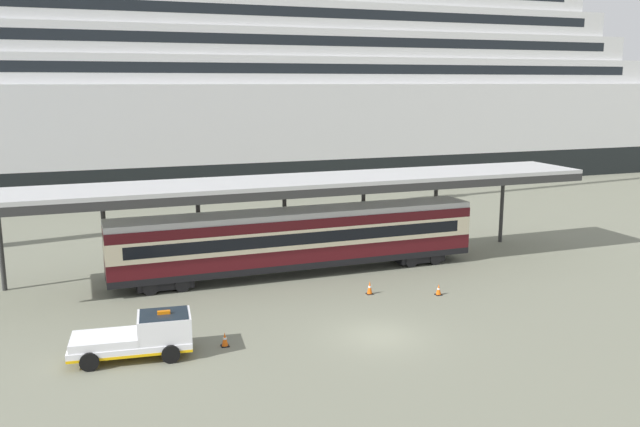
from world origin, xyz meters
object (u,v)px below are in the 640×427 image
traffic_cone_mid (370,288)px  traffic_cone_far (439,290)px  traffic_cone_near (225,339)px  train_carriage (298,238)px  cruise_ship (11,91)px  service_truck (143,335)px

traffic_cone_mid → traffic_cone_far: (3.61, -1.50, -0.07)m
traffic_cone_near → traffic_cone_mid: (9.36, 4.60, 0.05)m
train_carriage → traffic_cone_near: train_carriage is taller
cruise_ship → train_carriage: size_ratio=7.26×
traffic_cone_near → traffic_cone_mid: bearing=26.1°
train_carriage → traffic_cone_mid: (2.55, -5.24, -1.93)m
traffic_cone_mid → traffic_cone_far: bearing=-22.5°
traffic_cone_near → traffic_cone_far: bearing=13.4°
traffic_cone_near → traffic_cone_far: 13.34m
traffic_cone_mid → traffic_cone_far: traffic_cone_mid is taller
traffic_cone_far → traffic_cone_near: bearing=-166.6°
cruise_ship → train_carriage: bearing=-66.2°
cruise_ship → traffic_cone_near: size_ratio=249.83×
train_carriage → traffic_cone_far: size_ratio=36.22×
cruise_ship → traffic_cone_near: bearing=-77.1°
traffic_cone_near → traffic_cone_far: (12.97, 3.10, -0.02)m
service_truck → traffic_cone_mid: 13.71m
cruise_ship → traffic_cone_mid: bearing=-66.0°
cruise_ship → traffic_cone_far: 56.72m
cruise_ship → traffic_cone_near: cruise_ship is taller
train_carriage → traffic_cone_near: size_ratio=34.41×
train_carriage → traffic_cone_far: 9.35m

